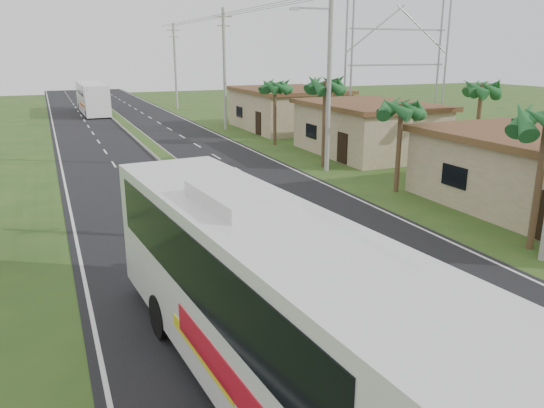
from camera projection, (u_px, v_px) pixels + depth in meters
name	position (u px, v px, depth m)	size (l,w,h in m)	color
ground	(371.00, 334.00, 13.95)	(180.00, 180.00, 0.00)	#2A4D1C
road_asphalt	(185.00, 176.00, 31.64)	(14.00, 160.00, 0.02)	black
median_strip	(185.00, 174.00, 31.61)	(1.20, 160.00, 0.18)	gray
lane_edge_left	(65.00, 187.00, 29.12)	(0.12, 160.00, 0.01)	silver
lane_edge_right	(287.00, 167.00, 34.16)	(0.12, 160.00, 0.01)	silver
shop_mid	(368.00, 128.00, 38.15)	(7.60, 10.60, 3.67)	gray
shop_far	(287.00, 108.00, 50.51)	(8.60, 11.60, 3.82)	gray
palm_verge_b	(401.00, 109.00, 26.89)	(2.40, 2.40, 5.05)	#473321
palm_verge_c	(325.00, 86.00, 32.64)	(2.40, 2.40, 5.85)	#473321
palm_verge_d	(275.00, 86.00, 40.95)	(2.40, 2.40, 5.25)	#473321
palm_behind_shop	(482.00, 89.00, 32.43)	(2.40, 2.40, 5.65)	#473321
utility_pole_b	(329.00, 67.00, 31.32)	(3.20, 0.28, 12.00)	gray
utility_pole_c	(224.00, 68.00, 49.18)	(1.60, 0.28, 11.00)	gray
utility_pole_d	(175.00, 66.00, 66.93)	(1.60, 0.28, 10.50)	gray
billboard_lattice	(398.00, 55.00, 46.86)	(10.18, 1.18, 12.07)	gray
coach_bus_main	(267.00, 295.00, 10.80)	(3.96, 13.54, 4.32)	silver
coach_bus_far	(92.00, 97.00, 62.79)	(2.83, 12.22, 3.55)	white
motorcyclist	(234.00, 250.00, 17.55)	(1.84, 0.76, 2.31)	black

